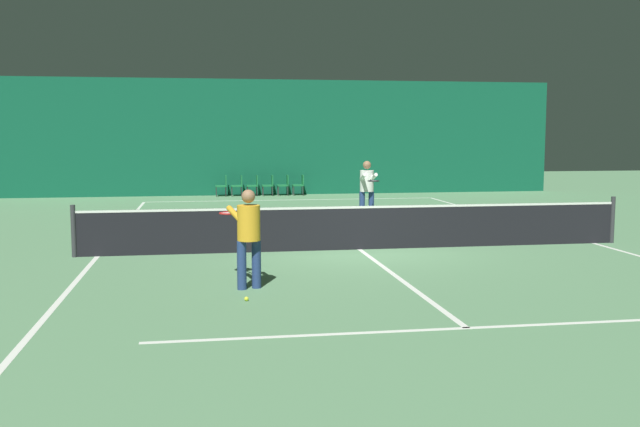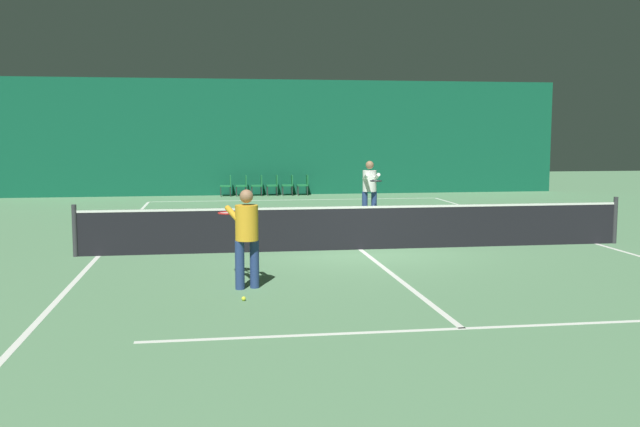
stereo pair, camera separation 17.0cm
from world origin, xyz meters
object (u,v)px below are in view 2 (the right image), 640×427
at_px(courtside_chair_2, 258,184).
at_px(tennis_ball, 244,299).
at_px(player_far, 370,186).
at_px(courtside_chair_4, 289,184).
at_px(courtside_chair_5, 304,183).
at_px(player_near, 246,231).
at_px(tennis_net, 360,226).
at_px(courtside_chair_0, 227,184).
at_px(courtside_chair_1, 243,184).
at_px(courtside_chair_3, 274,184).

height_order(courtside_chair_2, tennis_ball, courtside_chair_2).
xyz_separation_m(player_far, courtside_chair_2, (-2.63, 8.88, -0.52)).
height_order(courtside_chair_4, courtside_chair_5, same).
bearing_deg(player_near, player_far, -41.97).
bearing_deg(player_near, tennis_net, -53.86).
xyz_separation_m(player_near, courtside_chair_2, (1.33, 17.43, -0.46)).
relative_size(courtside_chair_2, courtside_chair_4, 1.00).
bearing_deg(courtside_chair_5, player_near, -10.41).
relative_size(tennis_net, player_far, 6.94).
xyz_separation_m(player_far, courtside_chair_5, (-0.76, 8.88, -0.52)).
height_order(courtside_chair_0, courtside_chair_5, same).
xyz_separation_m(courtside_chair_0, courtside_chair_4, (2.50, 0.00, 0.00)).
relative_size(tennis_net, player_near, 7.44).
bearing_deg(courtside_chair_2, player_far, 16.52).
height_order(player_near, tennis_ball, player_near).
relative_size(player_near, courtside_chair_5, 1.92).
relative_size(player_far, courtside_chair_4, 2.06).
xyz_separation_m(courtside_chair_2, courtside_chair_5, (1.87, 0.00, 0.00)).
bearing_deg(courtside_chair_4, courtside_chair_0, -90.00).
relative_size(courtside_chair_1, courtside_chair_2, 1.00).
height_order(tennis_net, courtside_chair_1, tennis_net).
distance_m(tennis_net, courtside_chair_5, 13.91).
relative_size(player_near, courtside_chair_1, 1.92).
relative_size(player_near, courtside_chair_3, 1.92).
height_order(courtside_chair_0, courtside_chair_2, same).
bearing_deg(player_near, courtside_chair_3, -23.51).
xyz_separation_m(tennis_net, courtside_chair_1, (-1.93, 13.90, -0.03)).
bearing_deg(courtside_chair_4, courtside_chair_3, -90.00).
bearing_deg(courtside_chair_0, tennis_net, 10.41).
relative_size(courtside_chair_0, courtside_chair_5, 1.00).
relative_size(courtside_chair_0, courtside_chair_1, 1.00).
height_order(tennis_net, courtside_chair_4, tennis_net).
height_order(player_near, courtside_chair_3, player_near).
relative_size(tennis_net, courtside_chair_1, 14.29).
distance_m(courtside_chair_4, tennis_ball, 18.53).
bearing_deg(courtside_chair_2, courtside_chair_1, -90.00).
distance_m(courtside_chair_2, courtside_chair_3, 0.62).
height_order(player_far, courtside_chair_0, player_far).
bearing_deg(tennis_ball, player_far, 66.82).
bearing_deg(player_far, player_near, -22.09).
height_order(courtside_chair_0, tennis_ball, courtside_chair_0).
distance_m(player_near, courtside_chair_0, 17.43).
distance_m(player_near, tennis_ball, 1.28).
distance_m(player_far, courtside_chair_3, 9.11).
bearing_deg(courtside_chair_4, courtside_chair_5, 90.00).
distance_m(courtside_chair_3, courtside_chair_4, 0.62).
bearing_deg(courtside_chair_2, tennis_net, 5.36).
xyz_separation_m(tennis_net, tennis_ball, (-2.72, -4.43, -0.48)).
xyz_separation_m(courtside_chair_0, courtside_chair_5, (3.12, 0.00, 0.00)).
xyz_separation_m(tennis_net, courtside_chair_4, (-0.06, 13.90, -0.03)).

